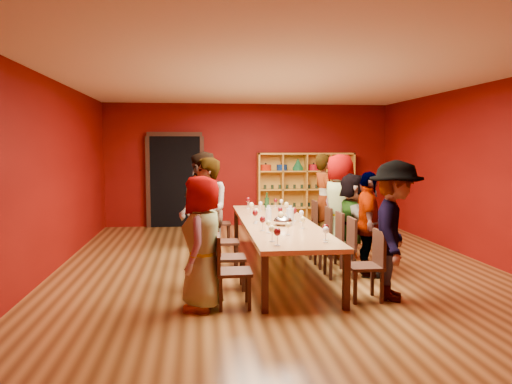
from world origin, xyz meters
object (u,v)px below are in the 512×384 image
at_px(chair_person_left_0, 227,267).
at_px(chair_person_right_4, 309,221).
at_px(person_right_2, 352,220).
at_px(person_left_0, 202,243).
at_px(person_left_1, 205,224).
at_px(person_right_3, 339,206).
at_px(person_right_4, 324,200).
at_px(person_right_1, 368,224).
at_px(tasting_table, 277,225).
at_px(chair_person_left_4, 216,220).
at_px(chair_person_right_1, 344,244).
at_px(person_left_2, 204,211).
at_px(person_right_0, 395,230).
at_px(chair_person_right_2, 333,237).
at_px(chair_person_right_3, 322,229).
at_px(chair_person_left_2, 220,238).
at_px(person_left_4, 200,200).
at_px(spittoon_bowl, 283,221).
at_px(wine_bottle, 267,204).
at_px(chair_person_left_1, 224,253).
at_px(shelving_unit, 305,186).
at_px(chair_person_right_0, 371,261).

relative_size(chair_person_left_0, chair_person_right_4, 1.00).
bearing_deg(person_right_2, chair_person_right_4, 10.04).
distance_m(chair_person_left_0, person_left_0, 0.43).
distance_m(person_left_1, person_right_3, 2.96).
bearing_deg(person_right_4, person_right_1, 172.84).
relative_size(person_right_1, chair_person_right_4, 1.77).
height_order(tasting_table, person_left_1, person_left_1).
relative_size(chair_person_left_4, chair_person_right_1, 1.00).
bearing_deg(chair_person_left_0, person_left_2, 97.62).
distance_m(person_right_0, person_right_3, 2.47).
bearing_deg(chair_person_right_2, chair_person_right_3, 90.00).
distance_m(chair_person_left_0, person_right_3, 3.35).
xyz_separation_m(chair_person_left_0, chair_person_left_2, (0.00, 1.93, 0.00)).
distance_m(chair_person_right_1, chair_person_right_3, 1.34).
xyz_separation_m(person_left_4, person_right_2, (2.45, -2.03, -0.14)).
bearing_deg(spittoon_bowl, chair_person_left_4, 111.55).
bearing_deg(wine_bottle, spittoon_bowl, -90.14).
relative_size(chair_person_right_2, chair_person_right_3, 1.00).
height_order(tasting_table, person_right_4, person_right_4).
distance_m(chair_person_left_1, person_right_4, 3.56).
bearing_deg(chair_person_left_1, person_right_2, 26.52).
bearing_deg(person_right_1, shelving_unit, 12.75).
distance_m(chair_person_left_2, person_right_3, 2.25).
bearing_deg(tasting_table, person_right_1, -28.43).
distance_m(chair_person_left_1, chair_person_right_2, 2.11).
xyz_separation_m(person_left_1, chair_person_right_0, (2.07, -0.71, -0.40)).
relative_size(shelving_unit, person_right_4, 1.33).
distance_m(person_left_0, person_left_4, 3.90).
height_order(chair_person_left_2, chair_person_right_1, same).
distance_m(chair_person_left_1, person_right_0, 2.28).
bearing_deg(wine_bottle, chair_person_right_4, 17.95).
relative_size(person_left_2, spittoon_bowl, 6.42).
bearing_deg(person_right_1, person_left_1, 114.19).
xyz_separation_m(person_left_2, spittoon_bowl, (1.20, -0.42, -0.12)).
bearing_deg(person_left_4, person_right_4, 92.45).
height_order(person_left_1, chair_person_right_3, person_left_1).
distance_m(shelving_unit, person_left_1, 6.00).
relative_size(shelving_unit, chair_person_right_4, 2.70).
relative_size(person_left_0, chair_person_right_2, 1.80).
distance_m(chair_person_right_0, person_right_2, 1.82).
bearing_deg(person_left_0, person_left_4, -168.24).
relative_size(chair_person_right_3, chair_person_right_4, 1.00).
xyz_separation_m(person_right_0, person_right_1, (0.04, 1.13, -0.10)).
xyz_separation_m(person_left_0, wine_bottle, (1.24, 3.34, 0.08)).
distance_m(shelving_unit, person_right_4, 2.61).
height_order(person_left_1, chair_person_right_1, person_left_1).
bearing_deg(chair_person_right_4, spittoon_bowl, -112.75).
xyz_separation_m(shelving_unit, chair_person_right_2, (-0.49, -4.36, -0.49)).
bearing_deg(chair_person_right_1, shelving_unit, 84.45).
height_order(person_left_0, person_right_4, person_right_4).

